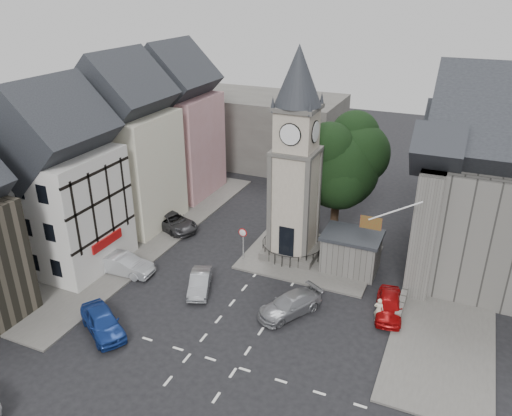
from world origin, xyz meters
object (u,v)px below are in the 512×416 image
at_px(car_west_blue, 103,322).
at_px(car_east_red, 389,305).
at_px(stone_shelter, 351,252).
at_px(pedestrian, 379,310).
at_px(clock_tower, 296,158).

distance_m(car_west_blue, car_east_red, 18.36).
height_order(stone_shelter, pedestrian, stone_shelter).
xyz_separation_m(stone_shelter, pedestrian, (3.20, -5.50, -0.69)).
relative_size(car_east_red, pedestrian, 2.41).
distance_m(clock_tower, car_east_red, 12.34).
height_order(clock_tower, car_east_red, clock_tower).
relative_size(stone_shelter, pedestrian, 2.51).
bearing_deg(car_east_red, pedestrian, -125.07).
relative_size(stone_shelter, car_east_red, 1.04).
distance_m(car_west_blue, pedestrian, 17.44).
distance_m(clock_tower, car_west_blue, 17.50).
height_order(car_west_blue, car_east_red, car_west_blue).
distance_m(stone_shelter, pedestrian, 6.40).
distance_m(stone_shelter, car_east_red, 5.89).
bearing_deg(car_east_red, clock_tower, 141.07).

